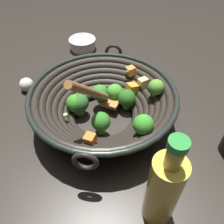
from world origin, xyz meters
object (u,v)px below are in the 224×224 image
at_px(wok, 103,103).
at_px(prep_bowl, 83,43).
at_px(garlic_bulb, 27,84).
at_px(cooking_oil_bottle, 163,190).

relative_size(wok, prep_bowl, 3.84).
relative_size(prep_bowl, garlic_bulb, 2.42).
distance_m(wok, garlic_bulb, 0.28).
xyz_separation_m(wok, prep_bowl, (-0.30, -0.27, -0.04)).
bearing_deg(garlic_bulb, prep_bowl, 177.55).
xyz_separation_m(prep_bowl, garlic_bulb, (0.30, -0.01, -0.00)).
relative_size(wok, garlic_bulb, 9.28).
height_order(wok, garlic_bulb, wok).
bearing_deg(cooking_oil_bottle, wok, -128.29).
bearing_deg(prep_bowl, garlic_bulb, -2.45).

